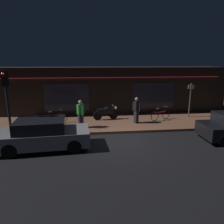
# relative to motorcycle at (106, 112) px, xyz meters

# --- Properties ---
(ground_plane) EXTENTS (60.00, 60.00, 0.00)m
(ground_plane) POSITION_rel_motorcycle_xyz_m (0.49, -3.57, -0.65)
(ground_plane) COLOR black
(sidewalk_slab) EXTENTS (18.00, 4.00, 0.15)m
(sidewalk_slab) POSITION_rel_motorcycle_xyz_m (0.49, -0.57, -0.57)
(sidewalk_slab) COLOR brown
(sidewalk_slab) RESTS_ON ground_plane
(storefront_building) EXTENTS (18.00, 3.30, 3.60)m
(storefront_building) POSITION_rel_motorcycle_xyz_m (0.49, 2.82, 1.16)
(storefront_building) COLOR black
(storefront_building) RESTS_ON ground_plane
(motorcycle) EXTENTS (1.70, 0.55, 0.97)m
(motorcycle) POSITION_rel_motorcycle_xyz_m (0.00, 0.00, 0.00)
(motorcycle) COLOR black
(motorcycle) RESTS_ON sidewalk_slab
(bicycle_parked) EXTENTS (1.53, 0.72, 0.91)m
(bicycle_parked) POSITION_rel_motorcycle_xyz_m (3.64, -0.56, -0.14)
(bicycle_parked) COLOR black
(bicycle_parked) RESTS_ON sidewalk_slab
(bicycle_extra) EXTENTS (1.51, 0.76, 0.91)m
(bicycle_extra) POSITION_rel_motorcycle_xyz_m (-3.31, -0.68, -0.14)
(bicycle_extra) COLOR black
(bicycle_extra) RESTS_ON sidewalk_slab
(person_photographer) EXTENTS (0.44, 0.57, 1.67)m
(person_photographer) POSITION_rel_motorcycle_xyz_m (-1.65, -1.62, 0.38)
(person_photographer) COLOR #28232D
(person_photographer) RESTS_ON sidewalk_slab
(person_bystander) EXTENTS (0.47, 0.52, 1.67)m
(person_bystander) POSITION_rel_motorcycle_xyz_m (1.86, -1.03, 0.38)
(person_bystander) COLOR #28232D
(person_bystander) RESTS_ON sidewalk_slab
(sign_post) EXTENTS (0.44, 0.09, 2.40)m
(sign_post) POSITION_rel_motorcycle_xyz_m (5.95, 0.03, 0.86)
(sign_post) COLOR #47474C
(sign_post) RESTS_ON sidewalk_slab
(traffic_light_pole) EXTENTS (0.24, 0.33, 3.60)m
(traffic_light_pole) POSITION_rel_motorcycle_xyz_m (-4.95, -3.55, 1.83)
(traffic_light_pole) COLOR black
(traffic_light_pole) RESTS_ON ground_plane
(parked_car_near) EXTENTS (4.21, 2.03, 1.42)m
(parked_car_near) POSITION_rel_motorcycle_xyz_m (-3.28, -4.20, 0.06)
(parked_car_near) COLOR black
(parked_car_near) RESTS_ON ground_plane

